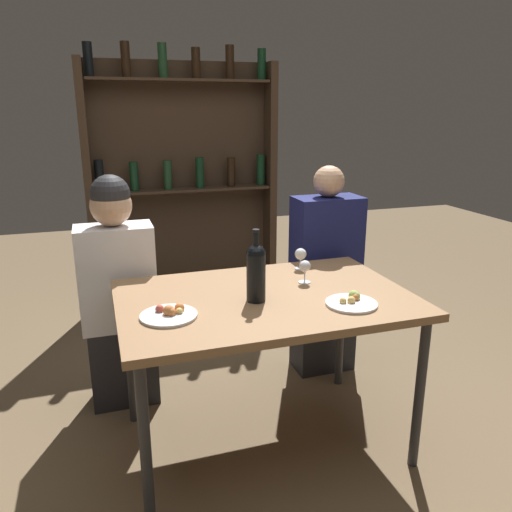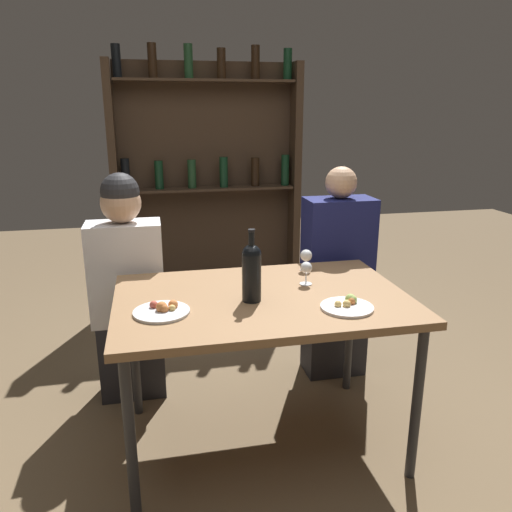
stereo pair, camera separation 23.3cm
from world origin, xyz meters
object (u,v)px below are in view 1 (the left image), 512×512
object	(u,v)px
seated_person_left	(119,296)
seated_person_right	(325,278)
food_plate_0	(169,314)
wine_glass_0	(305,267)
food_plate_1	(352,301)
wine_glass_1	(301,255)
wine_bottle	(256,270)

from	to	relation	value
seated_person_left	seated_person_right	xyz separation A→B (m)	(1.21, -0.00, -0.03)
food_plate_0	wine_glass_0	bearing A→B (deg)	17.13
food_plate_0	food_plate_1	world-z (taller)	food_plate_0
wine_glass_0	wine_glass_1	size ratio (longest dim) A/B	1.00
food_plate_0	seated_person_left	xyz separation A→B (m)	(-0.17, 0.70, -0.16)
wine_glass_1	seated_person_right	size ratio (longest dim) A/B	0.09
wine_glass_0	seated_person_left	bearing A→B (deg)	150.57
wine_glass_0	food_plate_0	size ratio (longest dim) A/B	0.48
wine_glass_1	food_plate_1	distance (m)	0.53
food_plate_1	seated_person_left	bearing A→B (deg)	139.55
wine_glass_1	seated_person_right	xyz separation A→B (m)	(0.28, 0.28, -0.25)
wine_glass_0	seated_person_right	size ratio (longest dim) A/B	0.09
wine_glass_0	seated_person_right	bearing A→B (deg)	54.25
wine_bottle	seated_person_left	world-z (taller)	seated_person_left
wine_bottle	seated_person_right	distance (m)	0.96
wine_glass_0	seated_person_right	world-z (taller)	seated_person_right
wine_glass_0	food_plate_0	distance (m)	0.72
wine_bottle	wine_glass_1	bearing A→B (deg)	44.79
wine_glass_1	seated_person_left	distance (m)	0.99
wine_glass_0	food_plate_0	xyz separation A→B (m)	(-0.69, -0.21, -0.07)
seated_person_left	seated_person_right	world-z (taller)	seated_person_right
wine_glass_0	food_plate_1	size ratio (longest dim) A/B	0.50
food_plate_1	seated_person_right	bearing A→B (deg)	71.79
food_plate_0	seated_person_right	distance (m)	1.26
wine_glass_0	food_plate_1	world-z (taller)	wine_glass_0
seated_person_left	food_plate_1	bearing A→B (deg)	-40.45
wine_glass_0	food_plate_0	world-z (taller)	wine_glass_0
wine_bottle	food_plate_1	world-z (taller)	wine_bottle
wine_glass_1	food_plate_0	bearing A→B (deg)	-150.90
wine_glass_0	wine_glass_1	xyz separation A→B (m)	(0.07, 0.21, -0.00)
wine_bottle	wine_glass_1	xyz separation A→B (m)	(0.36, 0.36, -0.07)
seated_person_right	wine_glass_0	bearing A→B (deg)	-125.75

